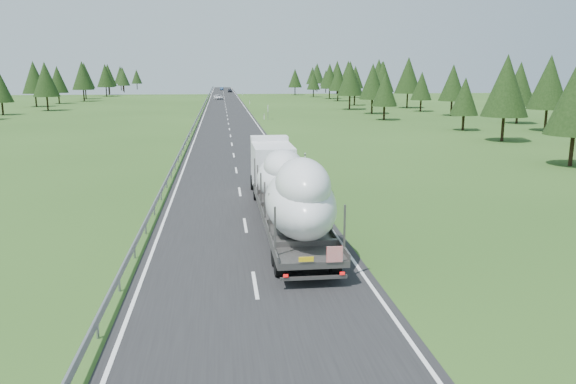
{
  "coord_description": "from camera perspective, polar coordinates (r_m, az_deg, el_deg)",
  "views": [
    {
      "loc": [
        -1.19,
        -21.23,
        8.39
      ],
      "look_at": [
        2.25,
        7.72,
        2.13
      ],
      "focal_mm": 35.0,
      "sensor_mm": 36.0,
      "label": 1
    }
  ],
  "objects": [
    {
      "name": "distant_car_dark",
      "position": [
        241.21,
        -5.92,
        10.22
      ],
      "size": [
        1.72,
        4.27,
        1.45
      ],
      "primitive_type": "imported",
      "rotation": [
        0.0,
        0.0,
        -0.0
      ],
      "color": "black",
      "rests_on": "ground"
    },
    {
      "name": "road_surface",
      "position": [
        121.53,
        -6.26,
        8.08
      ],
      "size": [
        10.0,
        400.0,
        0.02
      ],
      "primitive_type": "cube",
      "color": "black",
      "rests_on": "ground"
    },
    {
      "name": "distant_car_blue",
      "position": [
        268.7,
        -6.75,
        10.39
      ],
      "size": [
        1.73,
        4.4,
        1.43
      ],
      "primitive_type": "imported",
      "rotation": [
        0.0,
        0.0,
        -0.05
      ],
      "color": "navy",
      "rests_on": "ground"
    },
    {
      "name": "marker_posts",
      "position": [
        176.58,
        -4.33,
        9.52
      ],
      "size": [
        0.13,
        350.08,
        1.0
      ],
      "color": "silver",
      "rests_on": "ground"
    },
    {
      "name": "tree_line_left",
      "position": [
        141.67,
        -24.85,
        10.41
      ],
      "size": [
        15.15,
        297.94,
        12.63
      ],
      "color": "black",
      "rests_on": "ground"
    },
    {
      "name": "boat_truck",
      "position": [
        30.42,
        -0.15,
        0.84
      ],
      "size": [
        3.14,
        20.65,
        4.75
      ],
      "color": "white",
      "rests_on": "ground"
    },
    {
      "name": "distant_van",
      "position": [
        178.11,
        -7.11,
        9.55
      ],
      "size": [
        2.93,
        5.51,
        1.47
      ],
      "primitive_type": "imported",
      "rotation": [
        0.0,
        0.0,
        0.09
      ],
      "color": "white",
      "rests_on": "ground"
    },
    {
      "name": "ground",
      "position": [
        22.86,
        -3.36,
        -9.44
      ],
      "size": [
        400.0,
        400.0,
        0.0
      ],
      "primitive_type": "plane",
      "color": "#274818",
      "rests_on": "ground"
    },
    {
      "name": "tree_line_right",
      "position": [
        135.33,
        10.96,
        11.3
      ],
      "size": [
        27.52,
        298.19,
        12.64
      ],
      "color": "black",
      "rests_on": "ground"
    },
    {
      "name": "highway_sign",
      "position": [
        101.79,
        -2.05,
        8.39
      ],
      "size": [
        0.08,
        0.9,
        2.6
      ],
      "color": "slate",
      "rests_on": "ground"
    },
    {
      "name": "guardrail",
      "position": [
        121.49,
        -8.79,
        8.29
      ],
      "size": [
        0.1,
        400.0,
        0.76
      ],
      "color": "slate",
      "rests_on": "ground"
    }
  ]
}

